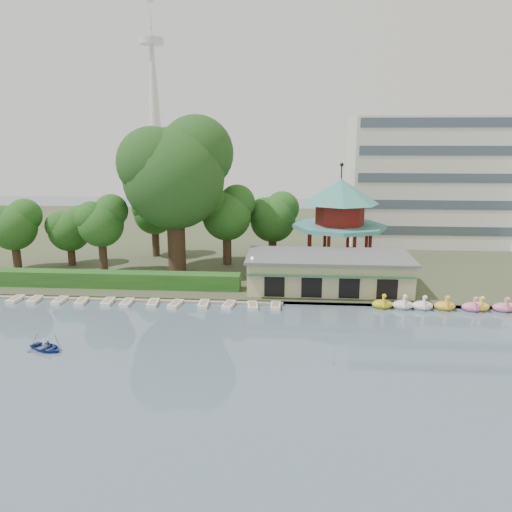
# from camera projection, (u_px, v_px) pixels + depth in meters

# --- Properties ---
(ground_plane) EXTENTS (220.00, 220.00, 0.00)m
(ground_plane) POSITION_uv_depth(u_px,v_px,m) (211.00, 377.00, 37.10)
(ground_plane) COLOR slate
(ground_plane) RESTS_ON ground
(shore) EXTENTS (220.00, 70.00, 0.40)m
(shore) POSITION_uv_depth(u_px,v_px,m) (259.00, 237.00, 87.46)
(shore) COLOR #424930
(shore) RESTS_ON ground
(embankment) EXTENTS (220.00, 0.60, 0.30)m
(embankment) POSITION_uv_depth(u_px,v_px,m) (237.00, 301.00, 53.83)
(embankment) COLOR gray
(embankment) RESTS_ON ground
(dock) EXTENTS (34.00, 1.60, 0.24)m
(dock) POSITION_uv_depth(u_px,v_px,m) (128.00, 299.00, 54.63)
(dock) COLOR gray
(dock) RESTS_ON ground
(boathouse) EXTENTS (18.60, 9.39, 3.90)m
(boathouse) POSITION_uv_depth(u_px,v_px,m) (328.00, 271.00, 57.11)
(boathouse) COLOR #BEB789
(boathouse) RESTS_ON shore
(pavilion) EXTENTS (12.40, 12.40, 13.50)m
(pavilion) POSITION_uv_depth(u_px,v_px,m) (340.00, 214.00, 65.48)
(pavilion) COLOR #BEB789
(pavilion) RESTS_ON shore
(office_building) EXTENTS (38.00, 18.00, 20.00)m
(office_building) POSITION_uv_depth(u_px,v_px,m) (461.00, 186.00, 79.91)
(office_building) COLOR silver
(office_building) RESTS_ON shore
(broadcast_tower) EXTENTS (8.00, 8.00, 96.00)m
(broadcast_tower) POSITION_uv_depth(u_px,v_px,m) (153.00, 86.00, 167.96)
(broadcast_tower) COLOR silver
(broadcast_tower) RESTS_ON ground
(hedge) EXTENTS (30.00, 2.00, 1.80)m
(hedge) POSITION_uv_depth(u_px,v_px,m) (112.00, 279.00, 57.77)
(hedge) COLOR #26591D
(hedge) RESTS_ON shore
(lamp_post) EXTENTS (0.36, 0.36, 4.28)m
(lamp_post) POSITION_uv_depth(u_px,v_px,m) (252.00, 269.00, 54.63)
(lamp_post) COLOR black
(lamp_post) RESTS_ON shore
(big_tree) EXTENTS (13.91, 12.96, 19.75)m
(big_tree) POSITION_uv_depth(u_px,v_px,m) (175.00, 170.00, 61.97)
(big_tree) COLOR #3A281C
(big_tree) RESTS_ON shore
(small_trees) EXTENTS (39.79, 16.19, 10.78)m
(small_trees) POSITION_uv_depth(u_px,v_px,m) (158.00, 217.00, 67.13)
(small_trees) COLOR #3A281C
(small_trees) RESTS_ON shore
(swan_boats) EXTENTS (20.13, 2.02, 1.92)m
(swan_boats) POSITION_uv_depth(u_px,v_px,m) (465.00, 306.00, 51.34)
(swan_boats) COLOR gold
(swan_boats) RESTS_ON ground
(moored_rowboats) EXTENTS (32.25, 2.65, 0.36)m
(moored_rowboats) POSITION_uv_depth(u_px,v_px,m) (130.00, 302.00, 53.24)
(moored_rowboats) COLOR white
(moored_rowboats) RESTS_ON ground
(rowboat_with_passengers) EXTENTS (5.15, 4.48, 2.01)m
(rowboat_with_passengers) POSITION_uv_depth(u_px,v_px,m) (46.00, 345.00, 41.68)
(rowboat_with_passengers) COLOR #223C96
(rowboat_with_passengers) RESTS_ON ground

